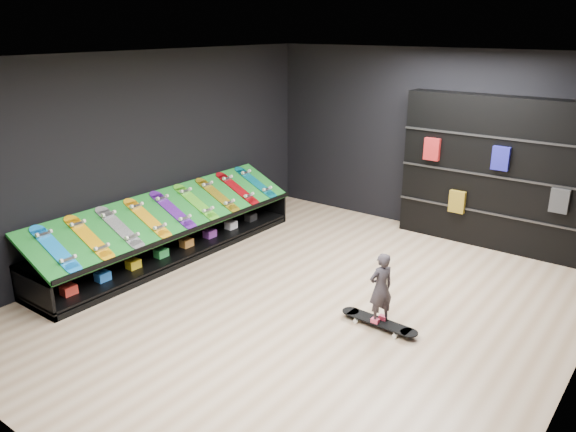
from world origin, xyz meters
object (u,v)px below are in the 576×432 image
Objects in this scene: back_shelving at (496,174)px; child at (380,301)px; floor_skateboard at (379,324)px; display_rack at (172,240)px.

back_shelving is 5.77× the size of child.
child is at bearing 92.38° from floor_skateboard.
display_rack is at bearing -63.28° from child.
floor_skateboard is at bearing 27.28° from child.
back_shelving is at bearing 89.75° from floor_skateboard.
back_shelving is 2.99× the size of floor_skateboard.
floor_skateboard is at bearing -0.55° from display_rack.
child is at bearing -0.55° from display_rack.
display_rack is at bearing -178.18° from floor_skateboard.
back_shelving is at bearing -155.35° from child.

